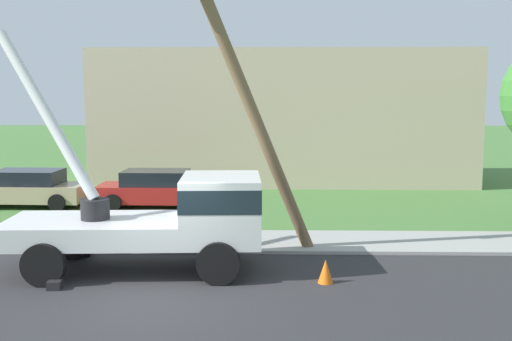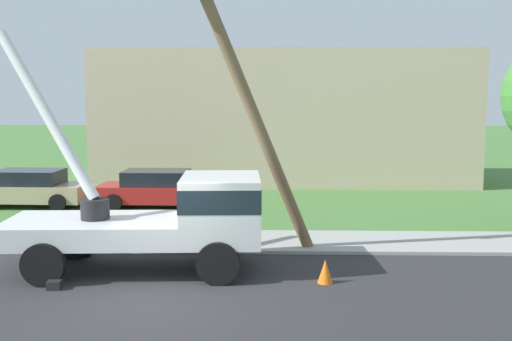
{
  "view_description": "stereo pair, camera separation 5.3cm",
  "coord_description": "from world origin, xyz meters",
  "px_view_note": "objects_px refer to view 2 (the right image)",
  "views": [
    {
      "loc": [
        2.37,
        -12.7,
        4.37
      ],
      "look_at": [
        2.0,
        3.72,
        2.32
      ],
      "focal_mm": 43.65,
      "sensor_mm": 36.0,
      "label": 1
    },
    {
      "loc": [
        2.42,
        -12.69,
        4.37
      ],
      "look_at": [
        2.0,
        3.72,
        2.32
      ],
      "focal_mm": 43.65,
      "sensor_mm": 36.0,
      "label": 2
    }
  ],
  "objects_px": {
    "traffic_cone_ahead": "(325,271)",
    "parked_sedan_red": "(157,189)",
    "parked_sedan_tan": "(29,188)",
    "leaning_utility_pole": "(247,97)",
    "utility_truck": "(168,214)"
  },
  "relations": [
    {
      "from": "traffic_cone_ahead",
      "to": "utility_truck",
      "type": "bearing_deg",
      "value": 165.44
    },
    {
      "from": "leaning_utility_pole",
      "to": "parked_sedan_tan",
      "type": "height_order",
      "value": "leaning_utility_pole"
    },
    {
      "from": "parked_sedan_tan",
      "to": "parked_sedan_red",
      "type": "xyz_separation_m",
      "value": [
        4.96,
        -0.02,
        0.0
      ]
    },
    {
      "from": "utility_truck",
      "to": "traffic_cone_ahead",
      "type": "relative_size",
      "value": 12.29
    },
    {
      "from": "traffic_cone_ahead",
      "to": "parked_sedan_tan",
      "type": "bearing_deg",
      "value": 138.02
    },
    {
      "from": "leaning_utility_pole",
      "to": "traffic_cone_ahead",
      "type": "height_order",
      "value": "leaning_utility_pole"
    },
    {
      "from": "utility_truck",
      "to": "traffic_cone_ahead",
      "type": "distance_m",
      "value": 4.08
    },
    {
      "from": "parked_sedan_red",
      "to": "traffic_cone_ahead",
      "type": "bearing_deg",
      "value": -59.27
    },
    {
      "from": "traffic_cone_ahead",
      "to": "parked_sedan_tan",
      "type": "distance_m",
      "value": 14.32
    },
    {
      "from": "parked_sedan_tan",
      "to": "leaning_utility_pole",
      "type": "bearing_deg",
      "value": -39.41
    },
    {
      "from": "utility_truck",
      "to": "leaning_utility_pole",
      "type": "height_order",
      "value": "leaning_utility_pole"
    },
    {
      "from": "parked_sedan_tan",
      "to": "utility_truck",
      "type": "bearing_deg",
      "value": -51.43
    },
    {
      "from": "utility_truck",
      "to": "parked_sedan_red",
      "type": "bearing_deg",
      "value": 102.43
    },
    {
      "from": "traffic_cone_ahead",
      "to": "parked_sedan_red",
      "type": "distance_m",
      "value": 11.13
    },
    {
      "from": "parked_sedan_red",
      "to": "utility_truck",
      "type": "bearing_deg",
      "value": -77.57
    }
  ]
}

